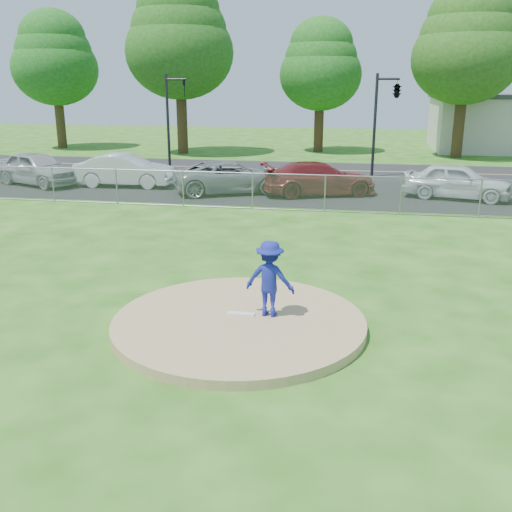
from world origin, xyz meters
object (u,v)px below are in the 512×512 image
Objects in this scene: traffic_cone at (186,187)px; parked_car_pearl at (457,181)px; tree_far_left at (54,58)px; tree_left at (179,38)px; pitcher at (270,279)px; traffic_signal_center at (395,92)px; parked_car_silver at (37,168)px; tree_right at (467,44)px; parked_car_gray at (231,177)px; parked_car_white at (126,170)px; traffic_signal_left at (171,114)px; parked_car_darkred at (319,179)px; tree_center at (321,64)px.

parked_car_pearl is (12.48, 1.04, 0.49)m from traffic_cone.
tree_left reaches higher than tree_far_left.
parked_car_pearl is at bearing -104.00° from pitcher.
traffic_signal_center is at bearing 37.44° from parked_car_pearl.
parked_car_silver is at bearing 103.38° from parked_car_pearl.
parked_car_pearl is (20.75, 0.00, -0.05)m from parked_car_silver.
tree_right is 2.13× the size of parked_car_gray.
parked_car_gray is at bearing -127.60° from tree_right.
parked_car_gray is (5.67, -0.79, -0.05)m from parked_car_white.
tree_left is 7.57× the size of pitcher.
traffic_cone is at bearing -130.73° from tree_right.
traffic_signal_left reaches higher than parked_car_darkred.
parked_car_pearl is (-2.30, -16.12, -6.84)m from tree_right.
traffic_signal_center reaches higher than parked_car_gray.
tree_far_left is 6.49× the size of pitcher.
traffic_signal_left is 1.03× the size of parked_car_gray.
parked_car_darkred is at bearing -118.85° from traffic_signal_center.
tree_left is at bearing 103.96° from traffic_signal_left.
parked_car_darkred reaches higher than parked_car_gray.
traffic_cone is 0.13× the size of parked_car_pearl.
pitcher is (-8.39, -31.68, -6.62)m from tree_right.
tree_left reaches higher than pitcher.
traffic_signal_left and traffic_signal_center have the same top height.
pitcher is at bearing -114.48° from parked_car_silver.
pitcher is at bearing 171.64° from parked_car_gray.
tree_right is at bearing -32.80° from parked_car_silver.
tree_far_left is 0.86× the size of tree_left.
tree_far_left is 17.60m from traffic_signal_left.
tree_center is 0.85× the size of tree_right.
tree_center is 2.00× the size of parked_car_white.
tree_left is 1.27× the size of tree_center.
tree_far_left is 29.07m from parked_car_darkred.
traffic_cone is 3.92m from parked_car_white.
parked_car_silver is 20.75m from parked_car_pearl.
tree_left reaches higher than traffic_cone.
parked_car_silver is at bearing -125.75° from tree_center.
tree_far_left reaches higher than parked_car_gray.
tree_center is 15.71× the size of traffic_cone.
traffic_signal_center is 1.03× the size of parked_car_gray.
parked_car_gray is (7.28, -15.52, -7.47)m from tree_left.
parked_car_gray is (-2.72, -18.52, -5.70)m from tree_center.
parked_car_darkred is (-3.49, -6.33, -3.83)m from traffic_signal_center.
tree_far_left is at bearing 169.70° from tree_left.
parked_car_gray reaches higher than traffic_cone.
tree_center is at bearing 75.99° from traffic_cone.
tree_far_left is 1.97× the size of parked_car_gray.
traffic_signal_left is (2.24, -9.00, -4.88)m from tree_left.
tree_center is 20.41m from parked_car_white.
tree_right is at bearing 29.38° from traffic_signal_left.
traffic_signal_center is at bearing -74.01° from parked_car_gray.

